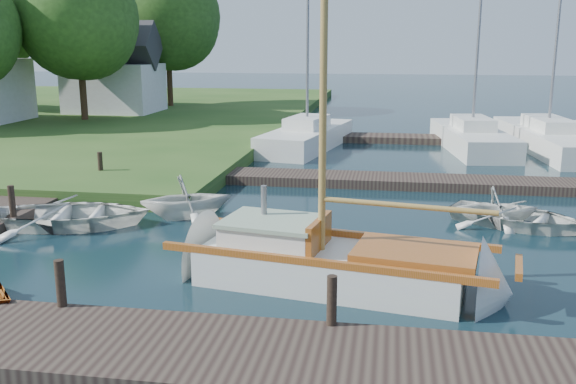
% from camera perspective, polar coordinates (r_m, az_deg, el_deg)
% --- Properties ---
extents(ground, '(160.00, 160.00, 0.00)m').
position_cam_1_polar(ground, '(15.13, 0.00, -4.43)').
color(ground, black).
rests_on(ground, ground).
extents(near_dock, '(18.00, 2.20, 0.30)m').
position_cam_1_polar(near_dock, '(9.63, -5.93, -14.31)').
color(near_dock, black).
rests_on(near_dock, ground).
extents(left_dock, '(2.20, 18.00, 0.30)m').
position_cam_1_polar(left_dock, '(19.73, -22.57, -0.80)').
color(left_dock, black).
rests_on(left_dock, ground).
extents(far_dock, '(14.00, 1.60, 0.30)m').
position_cam_1_polar(far_dock, '(21.20, 8.19, 1.01)').
color(far_dock, black).
rests_on(far_dock, ground).
extents(pontoon, '(30.00, 1.60, 0.30)m').
position_cam_1_polar(pontoon, '(31.50, 23.33, 4.06)').
color(pontoon, black).
rests_on(pontoon, ground).
extents(mooring_post_1, '(0.16, 0.16, 0.80)m').
position_cam_1_polar(mooring_post_1, '(11.34, -19.58, -7.64)').
color(mooring_post_1, black).
rests_on(mooring_post_1, near_dock).
extents(mooring_post_2, '(0.16, 0.16, 0.80)m').
position_cam_1_polar(mooring_post_2, '(10.05, 3.91, -9.59)').
color(mooring_post_2, black).
rests_on(mooring_post_2, near_dock).
extents(mooring_post_4, '(0.16, 0.16, 0.80)m').
position_cam_1_polar(mooring_post_4, '(17.45, -23.33, -0.75)').
color(mooring_post_4, black).
rests_on(mooring_post_4, left_dock).
extents(mooring_post_5, '(0.16, 0.16, 0.80)m').
position_cam_1_polar(mooring_post_5, '(21.72, -16.34, 2.38)').
color(mooring_post_5, black).
rests_on(mooring_post_5, left_dock).
extents(sailboat, '(7.38, 3.16, 9.83)m').
position_cam_1_polar(sailboat, '(12.47, 4.59, -6.72)').
color(sailboat, white).
rests_on(sailboat, ground).
extents(tender_a, '(4.52, 3.68, 0.82)m').
position_cam_1_polar(tender_a, '(17.15, -18.80, -1.59)').
color(tender_a, white).
rests_on(tender_a, ground).
extents(tender_b, '(3.07, 2.92, 1.26)m').
position_cam_1_polar(tender_b, '(17.19, -9.02, -0.24)').
color(tender_b, white).
rests_on(tender_b, ground).
extents(tender_c, '(4.14, 3.71, 0.71)m').
position_cam_1_polar(tender_c, '(17.27, 19.76, -1.76)').
color(tender_c, white).
rests_on(tender_c, ground).
extents(tender_d, '(2.29, 2.05, 1.09)m').
position_cam_1_polar(tender_d, '(17.24, 18.09, -0.99)').
color(tender_d, white).
rests_on(tender_d, ground).
extents(marina_boat_0, '(3.54, 7.65, 9.93)m').
position_cam_1_polar(marina_boat_0, '(28.23, 1.70, 5.04)').
color(marina_boat_0, white).
rests_on(marina_boat_0, ground).
extents(marina_boat_2, '(3.16, 7.97, 10.15)m').
position_cam_1_polar(marina_boat_2, '(29.09, 16.03, 4.78)').
color(marina_boat_2, white).
rests_on(marina_boat_2, ground).
extents(marina_boat_3, '(3.19, 9.92, 11.50)m').
position_cam_1_polar(marina_boat_3, '(29.93, 22.07, 4.55)').
color(marina_boat_3, white).
rests_on(marina_boat_3, ground).
extents(house_c, '(5.25, 4.00, 5.28)m').
position_cam_1_polar(house_c, '(39.78, -15.21, 9.90)').
color(house_c, silver).
rests_on(house_c, shore).
extents(tree_3, '(6.41, 6.38, 8.74)m').
position_cam_1_polar(tree_3, '(36.18, -18.15, 14.55)').
color(tree_3, '#332114').
rests_on(tree_3, shore).
extents(tree_7, '(6.83, 6.83, 9.38)m').
position_cam_1_polar(tree_7, '(42.77, -10.68, 15.19)').
color(tree_7, '#332114').
rests_on(tree_7, shore).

